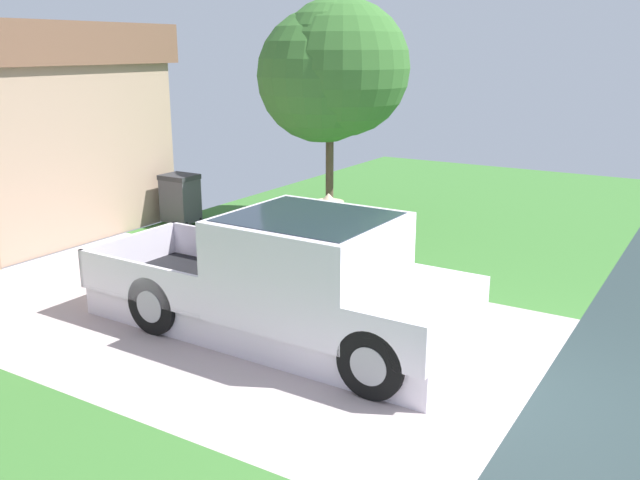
# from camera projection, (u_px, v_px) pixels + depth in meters

# --- Properties ---
(pickup_truck) EXTENTS (2.06, 5.30, 1.68)m
(pickup_truck) POSITION_uv_depth(u_px,v_px,m) (299.00, 285.00, 8.78)
(pickup_truck) COLOR silver
(pickup_truck) RESTS_ON ground
(person_with_hat) EXTENTS (0.49, 0.45, 1.68)m
(person_with_hat) POSITION_uv_depth(u_px,v_px,m) (328.00, 239.00, 9.98)
(person_with_hat) COLOR black
(person_with_hat) RESTS_ON ground
(handbag) EXTENTS (0.34, 0.14, 0.41)m
(handbag) POSITION_uv_depth(u_px,v_px,m) (347.00, 294.00, 10.26)
(handbag) COLOR tan
(handbag) RESTS_ON ground
(front_yard_tree) EXTENTS (2.92, 3.16, 4.68)m
(front_yard_tree) POSITION_uv_depth(u_px,v_px,m) (333.00, 68.00, 14.11)
(front_yard_tree) COLOR brown
(front_yard_tree) RESTS_ON ground
(wheeled_trash_bin) EXTENTS (0.60, 0.72, 1.10)m
(wheeled_trash_bin) POSITION_uv_depth(u_px,v_px,m) (180.00, 198.00, 14.62)
(wheeled_trash_bin) COLOR #424247
(wheeled_trash_bin) RESTS_ON ground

